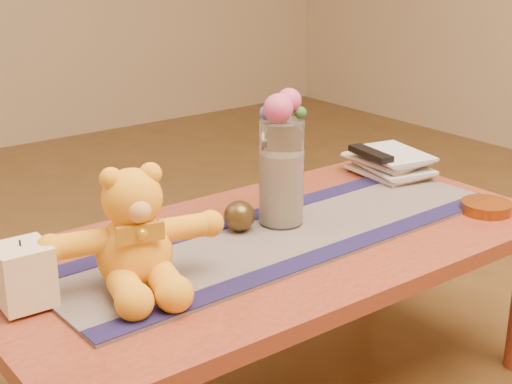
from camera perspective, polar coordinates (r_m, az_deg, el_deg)
coffee_table_top at (r=1.81m, az=1.26°, el=-4.17°), size 1.40×0.70×0.04m
table_leg_br at (r=2.49m, az=8.58°, el=-3.17°), size 0.07×0.07×0.41m
persian_runner at (r=1.81m, az=2.35°, el=-3.27°), size 1.21×0.38×0.01m
runner_border_near at (r=1.71m, az=5.55°, el=-4.56°), size 1.20×0.09×0.00m
runner_border_far at (r=1.91m, az=-0.51°, el=-1.84°), size 1.20×0.09×0.00m
teddy_bear at (r=1.54m, az=-9.26°, el=-2.77°), size 0.42×0.37×0.24m
pillar_candle at (r=1.53m, az=-17.18°, el=-6.01°), size 0.11×0.11×0.12m
candle_wick at (r=1.50m, az=-17.43°, el=-3.70°), size 0.00×0.00×0.01m
glass_vase at (r=1.83m, az=1.93°, el=1.45°), size 0.11×0.11×0.26m
potpourri_fill at (r=1.85m, az=1.92°, el=0.30°), size 0.09×0.09×0.18m
rose_left at (r=1.77m, az=1.70°, el=6.34°), size 0.07×0.07×0.07m
rose_right at (r=1.81m, az=2.51°, el=6.93°), size 0.06×0.06×0.06m
blue_flower_back at (r=1.82m, az=1.53°, el=6.51°), size 0.04×0.04×0.04m
blue_flower_side at (r=1.79m, az=0.83°, el=6.00°), size 0.04×0.04×0.04m
leaf_sprig at (r=1.80m, az=3.38°, el=6.01°), size 0.03×0.03×0.03m
bronze_ball at (r=1.81m, az=-1.27°, el=-1.83°), size 0.10×0.10×0.08m
book_bottom at (r=2.23m, az=8.42°, el=1.13°), size 0.19×0.24×0.02m
book_lower at (r=2.23m, az=8.61°, el=1.58°), size 0.21×0.26×0.02m
book_upper at (r=2.22m, az=8.30°, el=2.06°), size 0.18×0.23×0.02m
book_top at (r=2.22m, az=8.60°, el=2.53°), size 0.21×0.25×0.02m
tv_remote at (r=2.20m, az=8.67°, el=2.90°), size 0.07×0.16×0.02m
amber_dish at (r=2.05m, az=17.03°, el=-1.10°), size 0.16×0.16×0.03m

